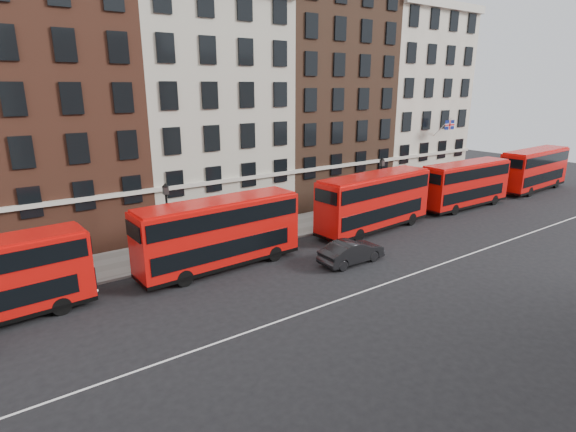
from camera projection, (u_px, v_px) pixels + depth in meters
ground at (335, 282)px, 27.44m from camera, size 120.00×120.00×0.00m
pavement at (248, 236)px, 35.66m from camera, size 80.00×5.00×0.15m
kerb at (265, 244)px, 33.70m from camera, size 80.00×0.30×0.16m
road_centre_line at (358, 293)px, 25.87m from camera, size 70.00×0.12×0.01m
building_terrace at (199, 101)px, 38.46m from camera, size 64.00×11.95×22.00m
bus_b at (219, 232)px, 28.82m from camera, size 11.07×3.14×4.60m
bus_c at (374, 201)px, 36.58m from camera, size 11.41×3.63×4.72m
bus_d at (465, 184)px, 43.54m from camera, size 10.70×2.68×4.48m
bus_e at (534, 169)px, 50.70m from camera, size 11.37×3.39×4.71m
car_front at (352, 252)px, 30.16m from camera, size 4.81×1.73×1.58m
lamp_post_left at (168, 219)px, 29.66m from camera, size 0.44×0.44×5.33m
lamp_post_right at (381, 184)px, 40.15m from camera, size 0.44×0.44×5.33m
traffic_light at (438, 180)px, 45.25m from camera, size 0.25×0.45×3.27m
iron_railings at (235, 222)px, 37.23m from camera, size 6.60×0.06×1.00m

